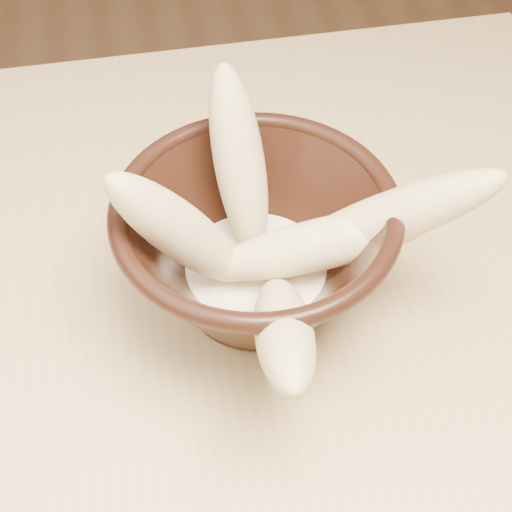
% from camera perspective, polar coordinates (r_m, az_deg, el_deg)
% --- Properties ---
extents(bowl, '(0.20, 0.20, 0.11)m').
position_cam_1_polar(bowl, '(0.52, 0.00, 0.68)').
color(bowl, black).
rests_on(bowl, table).
extents(milk_puddle, '(0.11, 0.11, 0.02)m').
position_cam_1_polar(milk_puddle, '(0.54, -0.00, -1.22)').
color(milk_puddle, '#FFEFCD').
rests_on(milk_puddle, bowl).
extents(banana_upright, '(0.05, 0.11, 0.14)m').
position_cam_1_polar(banana_upright, '(0.52, -1.35, 7.53)').
color(banana_upright, '#DCC182').
rests_on(banana_upright, bowl).
extents(banana_left, '(0.11, 0.04, 0.14)m').
position_cam_1_polar(banana_left, '(0.48, -6.00, 1.94)').
color(banana_left, '#DCC182').
rests_on(banana_left, bowl).
extents(banana_right, '(0.17, 0.09, 0.13)m').
position_cam_1_polar(banana_right, '(0.50, 10.20, 2.83)').
color(banana_right, '#DCC182').
rests_on(banana_right, bowl).
extents(banana_across, '(0.17, 0.04, 0.07)m').
position_cam_1_polar(banana_across, '(0.51, 5.33, 0.97)').
color(banana_across, '#DCC182').
rests_on(banana_across, bowl).
extents(banana_front, '(0.06, 0.16, 0.12)m').
position_cam_1_polar(banana_front, '(0.45, 2.21, -5.95)').
color(banana_front, '#DCC182').
rests_on(banana_front, bowl).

